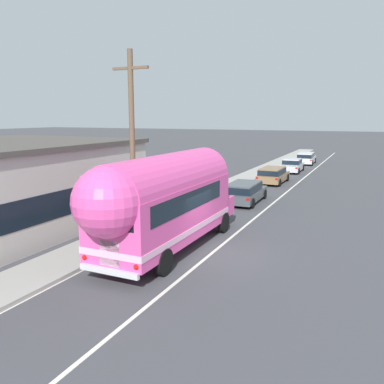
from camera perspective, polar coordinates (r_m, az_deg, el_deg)
ground_plane at (r=16.96m, az=2.78°, el=-8.72°), size 300.00×300.00×0.00m
lane_markings at (r=28.48m, az=8.66°, el=-0.83°), size 3.80×80.00×0.01m
sidewalk_slab at (r=27.65m, az=1.26°, el=-0.91°), size 2.31×90.00×0.15m
utility_pole at (r=18.36m, az=-8.47°, el=6.79°), size 1.80×0.24×8.50m
painted_bus at (r=16.41m, az=-4.18°, el=-1.05°), size 2.66×10.55×4.12m
car_lead at (r=26.64m, az=7.45°, el=0.12°), size 2.09×4.68×1.37m
car_second at (r=34.85m, az=11.39°, el=2.49°), size 2.01×4.49×1.37m
car_third at (r=42.51m, az=14.04°, el=3.76°), size 2.01×4.55×1.37m
car_fourth at (r=50.00m, az=15.90°, el=4.73°), size 2.02×4.62×1.37m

